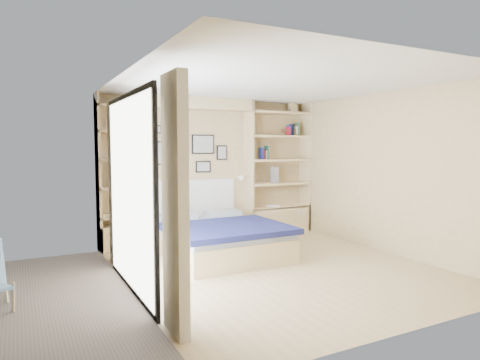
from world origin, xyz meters
TOP-DOWN VIEW (x-y plane):
  - ground at (0.00, 0.00)m, footprint 4.50×4.50m
  - room_shell at (-0.39, 1.52)m, footprint 4.50×4.50m
  - bed at (-0.40, 1.04)m, footprint 1.70×2.25m
  - photo_gallery at (-0.45, 2.22)m, footprint 1.48×0.02m
  - reading_lamps at (-0.30, 2.00)m, footprint 1.92×0.12m
  - shelf_decor at (1.05, 2.07)m, footprint 3.51×0.23m

SIDE VIEW (x-z plane):
  - ground at x=0.00m, z-range 0.00..0.00m
  - bed at x=-0.40m, z-range -0.26..0.81m
  - room_shell at x=-0.39m, z-range -1.17..3.33m
  - reading_lamps at x=-0.30m, z-range 1.03..1.17m
  - photo_gallery at x=-0.45m, z-range 1.19..2.01m
  - shelf_decor at x=1.05m, z-range 0.66..2.69m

